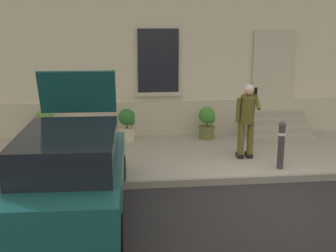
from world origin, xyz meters
name	(u,v)px	position (x,y,z in m)	size (l,w,h in m)	color
ground_plane	(267,201)	(0.00, 0.00, 0.00)	(80.00, 80.00, 0.00)	#232326
sidewalk	(230,154)	(0.00, 2.80, 0.07)	(24.00, 3.60, 0.15)	#99968E
curb_edge	(252,180)	(0.00, 0.94, 0.07)	(24.00, 0.12, 0.15)	gray
building_facade	(212,3)	(0.00, 5.29, 3.73)	(24.00, 1.52, 7.50)	beige
entrance_stoop	(275,127)	(1.60, 4.12, 0.39)	(1.70, 1.28, 0.64)	#9E998E
hatchback_car_teal	(71,171)	(-3.53, -0.19, 0.80)	(1.91, 4.12, 2.34)	#165156
bollard_near_person	(281,143)	(0.73, 1.35, 0.71)	(0.15, 0.15, 1.04)	#333338
person_on_phone	(247,116)	(0.19, 2.14, 1.15)	(0.51, 0.49, 1.75)	#514C1E
planter_terracotta	(45,124)	(-4.61, 4.22, 0.61)	(0.44, 0.44, 0.86)	#B25B38
planter_cream	(127,124)	(-2.48, 4.02, 0.61)	(0.44, 0.44, 0.86)	beige
planter_olive	(207,122)	(-0.34, 4.01, 0.61)	(0.44, 0.44, 0.86)	#606B38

